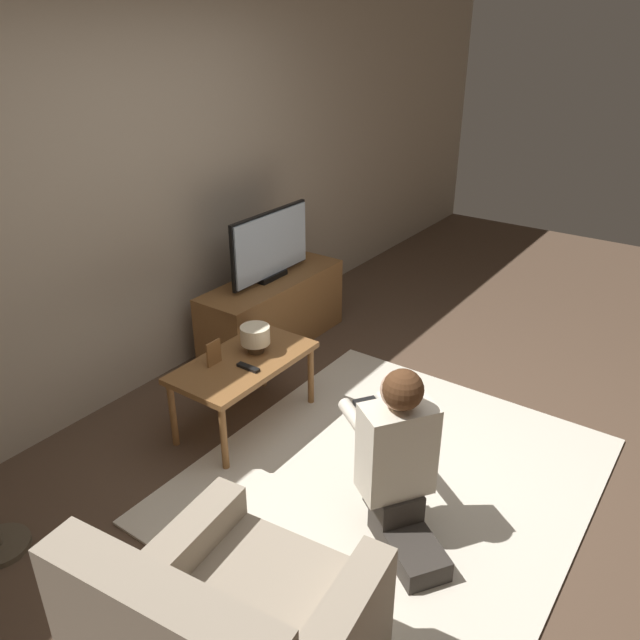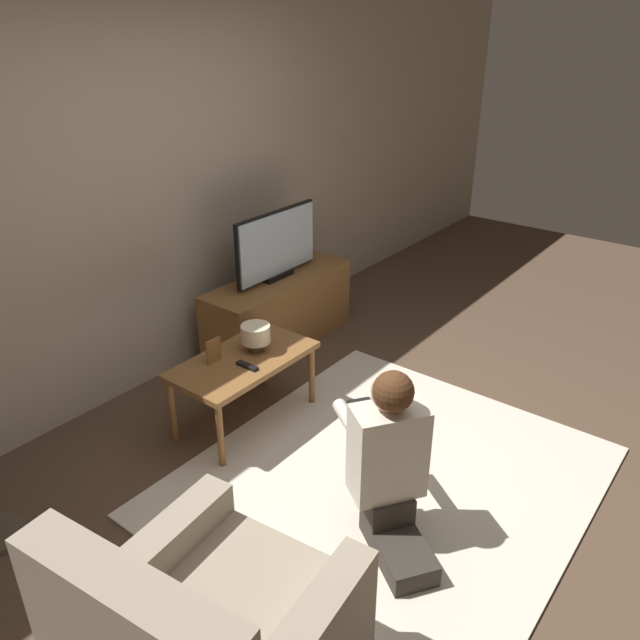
{
  "view_description": "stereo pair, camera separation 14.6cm",
  "coord_description": "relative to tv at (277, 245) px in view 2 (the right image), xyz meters",
  "views": [
    {
      "loc": [
        -2.44,
        -1.25,
        2.31
      ],
      "look_at": [
        0.27,
        0.68,
        0.69
      ],
      "focal_mm": 35.0,
      "sensor_mm": 36.0,
      "label": 1
    },
    {
      "loc": [
        -2.36,
        -1.36,
        2.31
      ],
      "look_at": [
        0.27,
        0.68,
        0.69
      ],
      "focal_mm": 35.0,
      "sensor_mm": 36.0,
      "label": 2
    }
  ],
  "objects": [
    {
      "name": "ground_plane",
      "position": [
        -0.87,
        -1.54,
        -0.81
      ],
      "size": [
        10.0,
        10.0,
        0.0
      ],
      "primitive_type": "plane",
      "color": "brown"
    },
    {
      "name": "wall_back",
      "position": [
        -0.87,
        0.39,
        0.49
      ],
      "size": [
        10.0,
        0.06,
        2.6
      ],
      "color": "tan",
      "rests_on": "ground_plane"
    },
    {
      "name": "rug",
      "position": [
        -0.87,
        -1.54,
        -0.8
      ],
      "size": [
        2.22,
        1.97,
        0.02
      ],
      "color": "beige",
      "rests_on": "ground_plane"
    },
    {
      "name": "tv_stand",
      "position": [
        0.0,
        -0.0,
        -0.54
      ],
      "size": [
        1.26,
        0.43,
        0.55
      ],
      "color": "brown",
      "rests_on": "ground_plane"
    },
    {
      "name": "tv",
      "position": [
        0.0,
        0.0,
        0.0
      ],
      "size": [
        0.82,
        0.08,
        0.51
      ],
      "color": "black",
      "rests_on": "tv_stand"
    },
    {
      "name": "coffee_table",
      "position": [
        -0.93,
        -0.53,
        -0.4
      ],
      "size": [
        0.9,
        0.49,
        0.46
      ],
      "color": "brown",
      "rests_on": "ground_plane"
    },
    {
      "name": "person_kneeling",
      "position": [
        -1.21,
        -1.74,
        -0.35
      ],
      "size": [
        0.66,
        0.8,
        0.91
      ],
      "rotation": [
        0.0,
        0.0,
        2.53
      ],
      "color": "#332D28",
      "rests_on": "rug"
    },
    {
      "name": "picture_frame",
      "position": [
        -1.06,
        -0.43,
        -0.27
      ],
      "size": [
        0.11,
        0.01,
        0.15
      ],
      "color": "brown",
      "rests_on": "coffee_table"
    },
    {
      "name": "table_lamp",
      "position": [
        -0.81,
        -0.53,
        -0.25
      ],
      "size": [
        0.18,
        0.18,
        0.17
      ],
      "color": "#4C3823",
      "rests_on": "coffee_table"
    },
    {
      "name": "remote",
      "position": [
        -0.99,
        -0.63,
        -0.34
      ],
      "size": [
        0.04,
        0.15,
        0.02
      ],
      "color": "black",
      "rests_on": "coffee_table"
    }
  ]
}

